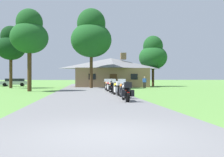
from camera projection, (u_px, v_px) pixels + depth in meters
ground_plane at (88, 92)px, 25.60m from camera, size 500.00×500.00×0.00m
asphalt_driveway at (88, 93)px, 23.61m from camera, size 6.40×80.00×0.06m
motorcycle_silver_nearest_to_camera at (126, 92)px, 14.32m from camera, size 0.72×2.08×1.30m
motorcycle_orange_second_in_row at (123, 90)px, 16.93m from camera, size 0.79×2.08×1.30m
motorcycle_yellow_third_in_row at (117, 88)px, 19.31m from camera, size 0.90×2.08×1.30m
motorcycle_orange_fourth_in_row at (112, 87)px, 22.20m from camera, size 0.77×2.08×1.30m
motorcycle_red_fifth_in_row at (110, 86)px, 24.70m from camera, size 0.94×2.07×1.30m
motorcycle_orange_farthest_in_row at (107, 85)px, 27.60m from camera, size 0.72×2.08×1.30m
stone_lodge at (111, 72)px, 41.52m from camera, size 12.39×7.05×5.73m
bystander_blue_shirt_near_lodge at (145, 82)px, 35.31m from camera, size 0.51×0.35×1.67m
tree_by_lodge_front at (91, 35)px, 35.05m from camera, size 5.76×5.76×11.32m
tree_left_near at (29, 34)px, 26.69m from camera, size 4.02×4.02×8.93m
tree_left_far at (11, 45)px, 35.84m from camera, size 4.12×4.12×9.03m
tree_right_of_lodge at (153, 54)px, 44.39m from camera, size 5.04×5.04×9.09m
parked_silver_suv_far_left at (14, 82)px, 44.17m from camera, size 4.82×2.50×1.40m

